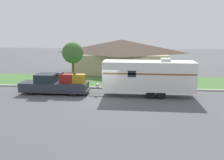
{
  "coord_description": "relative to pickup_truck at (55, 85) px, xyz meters",
  "views": [
    {
      "loc": [
        2.92,
        -20.89,
        5.86
      ],
      "look_at": [
        0.63,
        1.22,
        1.4
      ],
      "focal_mm": 40.0,
      "sensor_mm": 36.0,
      "label": 1
    }
  ],
  "objects": [
    {
      "name": "ground_plane",
      "position": [
        4.75,
        -1.22,
        -0.86
      ],
      "size": [
        120.0,
        120.0,
        0.0
      ],
      "primitive_type": "plane",
      "color": "#515456"
    },
    {
      "name": "curb_strip",
      "position": [
        4.75,
        2.53,
        -0.79
      ],
      "size": [
        80.0,
        0.3,
        0.14
      ],
      "color": "#ADADA8",
      "rests_on": "ground_plane"
    },
    {
      "name": "lawn_strip",
      "position": [
        4.75,
        6.18,
        -0.84
      ],
      "size": [
        80.0,
        7.0,
        0.03
      ],
      "color": "#477538",
      "rests_on": "ground_plane"
    },
    {
      "name": "house_across_street",
      "position": [
        5.37,
        13.19,
        1.51
      ],
      "size": [
        13.44,
        8.46,
        4.57
      ],
      "color": "tan",
      "rests_on": "ground_plane"
    },
    {
      "name": "pickup_truck",
      "position": [
        0.0,
        0.0,
        0.0
      ],
      "size": [
        6.38,
        1.91,
        2.0
      ],
      "color": "black",
      "rests_on": "ground_plane"
    },
    {
      "name": "travel_trailer",
      "position": [
        8.66,
        -0.0,
        0.99
      ],
      "size": [
        9.37,
        2.22,
        3.44
      ],
      "color": "black",
      "rests_on": "ground_plane"
    },
    {
      "name": "mailbox",
      "position": [
        5.67,
        3.29,
        0.22
      ],
      "size": [
        0.48,
        0.2,
        1.4
      ],
      "color": "brown",
      "rests_on": "ground_plane"
    },
    {
      "name": "tree_in_yard",
      "position": [
        0.25,
        5.82,
        2.43
      ],
      "size": [
        2.41,
        2.41,
        4.51
      ],
      "color": "brown",
      "rests_on": "ground_plane"
    }
  ]
}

